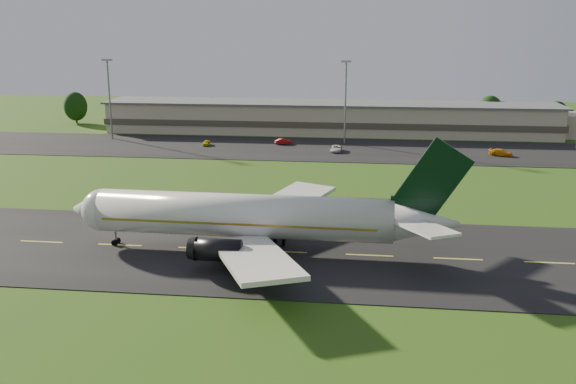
# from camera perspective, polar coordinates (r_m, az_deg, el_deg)

# --- Properties ---
(ground) EXTENTS (360.00, 360.00, 0.00)m
(ground) POSITION_cam_1_polar(r_m,az_deg,el_deg) (83.09, -0.38, -5.40)
(ground) COLOR #224611
(ground) RESTS_ON ground
(taxiway) EXTENTS (220.00, 30.00, 0.10)m
(taxiway) POSITION_cam_1_polar(r_m,az_deg,el_deg) (83.08, -0.38, -5.36)
(taxiway) COLOR black
(taxiway) RESTS_ON ground
(apron) EXTENTS (260.00, 30.00, 0.10)m
(apron) POSITION_cam_1_polar(r_m,az_deg,el_deg) (152.45, 3.05, 3.83)
(apron) COLOR black
(apron) RESTS_ON ground
(airliner) EXTENTS (51.26, 42.17, 15.57)m
(airliner) POSITION_cam_1_polar(r_m,az_deg,el_deg) (82.24, -3.36, -2.21)
(airliner) COLOR white
(airliner) RESTS_ON ground
(terminal) EXTENTS (145.00, 16.00, 8.40)m
(terminal) POSITION_cam_1_polar(r_m,az_deg,el_deg) (175.40, 5.72, 6.49)
(terminal) COLOR tan
(terminal) RESTS_ON ground
(light_mast_west) EXTENTS (2.40, 1.20, 20.35)m
(light_mast_west) POSITION_cam_1_polar(r_m,az_deg,el_deg) (171.05, -15.63, 8.78)
(light_mast_west) COLOR gray
(light_mast_west) RESTS_ON ground
(light_mast_centre) EXTENTS (2.40, 1.20, 20.35)m
(light_mast_centre) POSITION_cam_1_polar(r_m,az_deg,el_deg) (158.33, 5.14, 8.83)
(light_mast_centre) COLOR gray
(light_mast_centre) RESTS_ON ground
(tree_line) EXTENTS (200.03, 8.70, 9.84)m
(tree_line) POSITION_cam_1_polar(r_m,az_deg,el_deg) (185.76, 13.48, 6.88)
(tree_line) COLOR black
(tree_line) RESTS_ON ground
(service_vehicle_a) EXTENTS (1.74, 3.73, 1.24)m
(service_vehicle_a) POSITION_cam_1_polar(r_m,az_deg,el_deg) (157.95, -7.27, 4.36)
(service_vehicle_a) COLOR yellow
(service_vehicle_a) RESTS_ON apron
(service_vehicle_b) EXTENTS (4.40, 2.67, 1.37)m
(service_vehicle_b) POSITION_cam_1_polar(r_m,az_deg,el_deg) (158.23, -0.42, 4.52)
(service_vehicle_b) COLOR #AA0C0B
(service_vehicle_b) RESTS_ON apron
(service_vehicle_c) EXTENTS (2.59, 5.24, 1.43)m
(service_vehicle_c) POSITION_cam_1_polar(r_m,az_deg,el_deg) (149.23, 4.33, 3.88)
(service_vehicle_c) COLOR silver
(service_vehicle_c) RESTS_ON apron
(service_vehicle_d) EXTENTS (5.53, 3.67, 1.49)m
(service_vehicle_d) POSITION_cam_1_polar(r_m,az_deg,el_deg) (151.58, 18.41, 3.35)
(service_vehicle_d) COLOR orange
(service_vehicle_d) RESTS_ON apron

